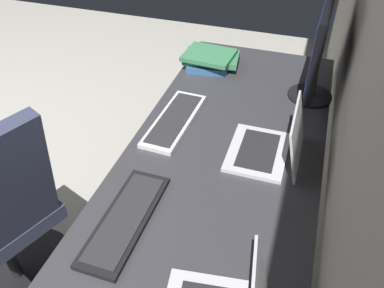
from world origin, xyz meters
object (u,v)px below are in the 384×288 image
(monitor_primary, at_px, (320,45))
(laptop_leftmost, at_px, (273,146))
(book_stack_near, at_px, (210,59))
(keyboard_main, at_px, (126,219))
(office_chair, at_px, (1,227))
(keyboard_spare, at_px, (175,120))

(monitor_primary, xyz_separation_m, laptop_leftmost, (0.47, -0.10, -0.20))
(monitor_primary, distance_m, book_stack_near, 0.57)
(keyboard_main, distance_m, office_chair, 0.65)
(monitor_primary, xyz_separation_m, book_stack_near, (-0.13, -0.52, -0.21))
(laptop_leftmost, distance_m, office_chair, 1.12)
(office_chair, bearing_deg, book_stack_near, 151.84)
(monitor_primary, xyz_separation_m, keyboard_spare, (0.38, -0.52, -0.25))
(keyboard_spare, relative_size, office_chair, 0.44)
(book_stack_near, distance_m, office_chair, 1.23)
(office_chair, bearing_deg, keyboard_spare, 134.18)
(monitor_primary, distance_m, office_chair, 1.51)
(keyboard_main, relative_size, office_chair, 0.43)
(keyboard_main, relative_size, book_stack_near, 1.44)
(keyboard_main, distance_m, book_stack_near, 1.06)
(laptop_leftmost, bearing_deg, office_chair, -65.47)
(monitor_primary, relative_size, keyboard_spare, 1.22)
(monitor_primary, height_order, office_chair, monitor_primary)
(laptop_leftmost, height_order, keyboard_spare, laptop_leftmost)
(keyboard_spare, bearing_deg, keyboard_main, 3.50)
(keyboard_main, height_order, office_chair, office_chair)
(keyboard_spare, distance_m, office_chair, 0.82)
(keyboard_main, bearing_deg, monitor_primary, 152.20)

